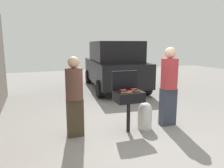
{
  "coord_description": "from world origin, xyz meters",
  "views": [
    {
      "loc": [
        -2.07,
        -3.86,
        1.91
      ],
      "look_at": [
        -0.33,
        0.75,
        1.0
      ],
      "focal_mm": 34.79,
      "sensor_mm": 36.0,
      "label": 1
    }
  ],
  "objects": [
    {
      "name": "ground_plane",
      "position": [
        0.0,
        0.0,
        0.0
      ],
      "size": [
        24.0,
        24.0,
        0.0
      ],
      "primitive_type": "plane",
      "color": "gray"
    },
    {
      "name": "hot_dog_3",
      "position": [
        -0.3,
        0.14,
        0.92
      ],
      "size": [
        0.13,
        0.03,
        0.03
      ],
      "primitive_type": "cylinder",
      "rotation": [
        0.0,
        1.57,
        0.01
      ],
      "color": "#C6593D",
      "rests_on": "bbq_grill"
    },
    {
      "name": "hot_dog_8",
      "position": [
        0.02,
        0.16,
        0.92
      ],
      "size": [
        0.13,
        0.03,
        0.03
      ],
      "primitive_type": "cylinder",
      "rotation": [
        0.0,
        1.57,
        -0.01
      ],
      "color": "#B74C33",
      "rests_on": "bbq_grill"
    },
    {
      "name": "person_right",
      "position": [
        0.93,
        0.32,
        1.0
      ],
      "size": [
        0.39,
        0.39,
        1.84
      ],
      "rotation": [
        0.0,
        0.0,
        3.37
      ],
      "color": "#333847",
      "rests_on": "ground"
    },
    {
      "name": "bbq_grill",
      "position": [
        -0.13,
        0.25,
        0.77
      ],
      "size": [
        0.6,
        0.44,
        0.91
      ],
      "color": "black",
      "rests_on": "ground"
    },
    {
      "name": "parked_minivan",
      "position": [
        1.3,
        4.79,
        1.03
      ],
      "size": [
        2.45,
        4.59,
        2.02
      ],
      "rotation": [
        0.0,
        0.0,
        3.02
      ],
      "color": "black",
      "rests_on": "ground"
    },
    {
      "name": "hot_dog_1",
      "position": [
        -0.21,
        0.33,
        0.92
      ],
      "size": [
        0.13,
        0.03,
        0.03
      ],
      "primitive_type": "cylinder",
      "rotation": [
        0.0,
        1.57,
        0.06
      ],
      "color": "#B74C33",
      "rests_on": "bbq_grill"
    },
    {
      "name": "hot_dog_4",
      "position": [
        -0.21,
        0.38,
        0.92
      ],
      "size": [
        0.13,
        0.03,
        0.03
      ],
      "primitive_type": "cylinder",
      "rotation": [
        0.0,
        1.57,
        -0.02
      ],
      "color": "#AD4228",
      "rests_on": "bbq_grill"
    },
    {
      "name": "hot_dog_6",
      "position": [
        -0.16,
        0.15,
        0.92
      ],
      "size": [
        0.13,
        0.03,
        0.03
      ],
      "primitive_type": "cylinder",
      "rotation": [
        0.0,
        1.57,
        0.05
      ],
      "color": "#AD4228",
      "rests_on": "bbq_grill"
    },
    {
      "name": "hot_dog_5",
      "position": [
        0.06,
        0.35,
        0.92
      ],
      "size": [
        0.13,
        0.03,
        0.03
      ],
      "primitive_type": "cylinder",
      "rotation": [
        0.0,
        1.57,
        -0.01
      ],
      "color": "#B74C33",
      "rests_on": "bbq_grill"
    },
    {
      "name": "hot_dog_7",
      "position": [
        -0.08,
        0.26,
        0.92
      ],
      "size": [
        0.13,
        0.03,
        0.03
      ],
      "primitive_type": "cylinder",
      "rotation": [
        0.0,
        1.57,
        0.05
      ],
      "color": "#AD4228",
      "rests_on": "bbq_grill"
    },
    {
      "name": "hot_dog_2",
      "position": [
        -0.19,
        0.1,
        0.92
      ],
      "size": [
        0.13,
        0.03,
        0.03
      ],
      "primitive_type": "cylinder",
      "rotation": [
        0.0,
        1.57,
        0.05
      ],
      "color": "#C6593D",
      "rests_on": "bbq_grill"
    },
    {
      "name": "hot_dog_0",
      "position": [
        0.04,
        0.39,
        0.92
      ],
      "size": [
        0.13,
        0.03,
        0.03
      ],
      "primitive_type": "cylinder",
      "rotation": [
        0.0,
        1.57,
        0.06
      ],
      "color": "#B74C33",
      "rests_on": "bbq_grill"
    },
    {
      "name": "person_left",
      "position": [
        -1.26,
        0.44,
        0.91
      ],
      "size": [
        0.35,
        0.35,
        1.67
      ],
      "rotation": [
        0.0,
        0.0,
        -0.28
      ],
      "color": "#3F3323",
      "rests_on": "ground"
    },
    {
      "name": "grill_lid_open",
      "position": [
        -0.13,
        0.47,
        1.12
      ],
      "size": [
        0.6,
        0.05,
        0.42
      ],
      "primitive_type": "cube",
      "color": "black",
      "rests_on": "bbq_grill"
    },
    {
      "name": "propane_tank",
      "position": [
        0.3,
        0.29,
        0.32
      ],
      "size": [
        0.32,
        0.32,
        0.62
      ],
      "color": "silver",
      "rests_on": "ground"
    }
  ]
}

